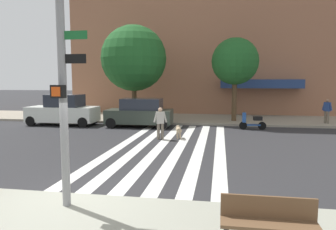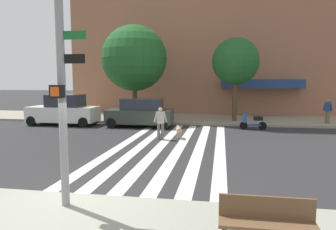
{
  "view_description": "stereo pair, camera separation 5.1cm",
  "coord_description": "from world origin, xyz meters",
  "views": [
    {
      "loc": [
        3.49,
        -7.14,
        2.97
      ],
      "look_at": [
        1.25,
        6.2,
        1.5
      ],
      "focal_mm": 33.4,
      "sensor_mm": 36.0,
      "label": 1
    },
    {
      "loc": [
        3.54,
        -7.13,
        2.97
      ],
      "look_at": [
        1.25,
        6.2,
        1.5
      ],
      "focal_mm": 33.4,
      "sensor_mm": 36.0,
      "label": 2
    }
  ],
  "objects": [
    {
      "name": "parked_car_behind_first",
      "position": [
        -1.64,
        12.4,
        0.91
      ],
      "size": [
        4.27,
        1.99,
        1.85
      ],
      "color": "#303931",
      "rests_on": "ground_plane"
    },
    {
      "name": "sidewalk_far",
      "position": [
        0.0,
        16.72,
        0.07
      ],
      "size": [
        80.0,
        6.0,
        0.15
      ],
      "primitive_type": "cube",
      "color": "gray",
      "rests_on": "ground_plane"
    },
    {
      "name": "ground_plane",
      "position": [
        0.0,
        6.86,
        0.0
      ],
      "size": [
        160.0,
        160.0,
        0.0
      ],
      "primitive_type": "plane",
      "color": "#2B2B2D"
    },
    {
      "name": "parked_car_near_curb",
      "position": [
        -6.98,
        12.4,
        0.96
      ],
      "size": [
        4.63,
        1.95,
        2.07
      ],
      "color": "silver",
      "rests_on": "ground_plane"
    },
    {
      "name": "street_tree_nearest",
      "position": [
        -2.84,
        15.35,
        4.63
      ],
      "size": [
        4.82,
        4.82,
        6.9
      ],
      "color": "#4C3823",
      "rests_on": "sidewalk_far"
    },
    {
      "name": "pedestrian_dog_walker",
      "position": [
        0.49,
        8.34,
        0.93
      ],
      "size": [
        0.7,
        0.32,
        1.64
      ],
      "color": "#6B6051",
      "rests_on": "ground_plane"
    },
    {
      "name": "dog_on_leash",
      "position": [
        1.38,
        8.73,
        0.44
      ],
      "size": [
        0.41,
        0.98,
        0.65
      ],
      "color": "tan",
      "rests_on": "ground_plane"
    },
    {
      "name": "traffic_light_pole",
      "position": [
        0.08,
        -0.81,
        3.52
      ],
      "size": [
        0.74,
        0.46,
        5.8
      ],
      "color": "gray",
      "rests_on": "sidewalk_near"
    },
    {
      "name": "street_tree_middle",
      "position": [
        4.46,
        15.43,
        4.32
      ],
      "size": [
        3.28,
        3.28,
        5.84
      ],
      "color": "#4C3823",
      "rests_on": "sidewalk_far"
    },
    {
      "name": "pedestrian_bystander",
      "position": [
        10.53,
        15.05,
        1.08
      ],
      "size": [
        0.56,
        0.56,
        1.64
      ],
      "color": "#6B6051",
      "rests_on": "sidewalk_far"
    },
    {
      "name": "crosswalk_stripes",
      "position": [
        1.27,
        6.86,
        0.0
      ],
      "size": [
        4.95,
        13.12,
        0.01
      ],
      "color": "silver",
      "rests_on": "ground_plane"
    },
    {
      "name": "sidewalk_bench",
      "position": [
        4.32,
        -1.92,
        0.61
      ],
      "size": [
        1.6,
        0.44,
        0.87
      ],
      "color": "brown",
      "rests_on": "sidewalk_near"
    },
    {
      "name": "parked_scooter",
      "position": [
        5.47,
        12.45,
        0.48
      ],
      "size": [
        1.63,
        0.5,
        1.11
      ],
      "color": "black",
      "rests_on": "ground_plane"
    }
  ]
}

